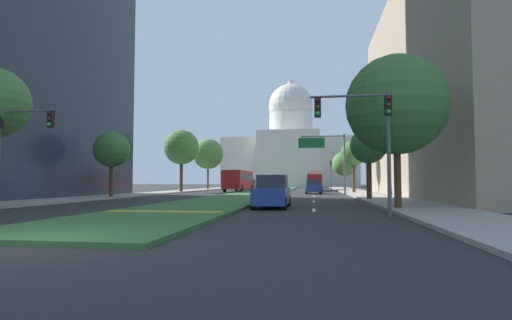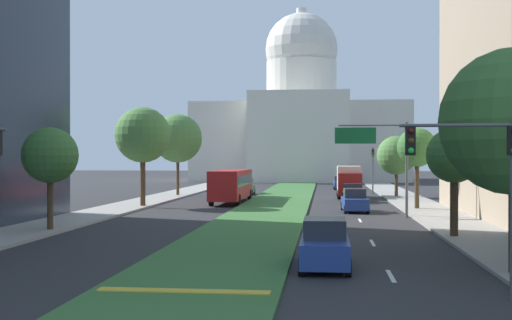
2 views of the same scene
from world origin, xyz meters
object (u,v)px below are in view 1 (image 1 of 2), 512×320
capitol_building (291,152)px  sedan_lead_stopped (272,192)px  traffic_light_near_right (367,125)px  street_tree_right_mid (369,146)px  street_tree_right_near (396,105)px  street_tree_left_distant (208,154)px  street_tree_left_mid (112,150)px  traffic_light_near_left (14,136)px  sedan_midblock (313,187)px  box_truck_delivery (315,180)px  street_tree_left_far (181,147)px  city_bus (238,179)px  sedan_distant (316,186)px  street_tree_right_distant (345,164)px  sedan_very_far (313,185)px  traffic_light_far_right (331,171)px  street_tree_right_far (354,154)px  overhead_guide_sign (328,152)px  sedan_far_horizon (250,185)px

capitol_building → sedan_lead_stopped: 92.91m
traffic_light_near_right → street_tree_right_mid: bearing=82.2°
street_tree_right_near → street_tree_left_distant: 49.15m
traffic_light_near_right → street_tree_left_mid: (-19.58, 15.28, 0.40)m
traffic_light_near_left → street_tree_right_mid: 23.43m
sedan_midblock → box_truck_delivery: box_truck_delivery is taller
sedan_midblock → sedan_lead_stopped: bearing=-95.1°
sedan_lead_stopped → street_tree_left_far: bearing=118.2°
traffic_light_near_left → street_tree_right_mid: size_ratio=0.92×
street_tree_left_far → street_tree_left_mid: bearing=-90.8°
street_tree_right_mid → city_bus: street_tree_right_mid is taller
sedan_distant → street_tree_right_mid: bearing=-81.6°
street_tree_right_distant → sedan_very_far: 17.02m
capitol_building → traffic_light_near_left: size_ratio=7.05×
street_tree_right_near → street_tree_left_distant: bearing=116.3°
traffic_light_near_left → traffic_light_far_right: 56.42m
street_tree_right_mid → city_bus: 28.56m
box_truck_delivery → capitol_building: bearing=97.5°
capitol_building → sedan_midblock: capitol_building is taller
street_tree_left_mid → street_tree_right_mid: street_tree_left_mid is taller
capitol_building → street_tree_right_far: 66.40m
overhead_guide_sign → city_bus: 17.90m
street_tree_right_mid → street_tree_left_far: 28.18m
sedan_midblock → overhead_guide_sign: bearing=-70.4°
sedan_lead_stopped → sedan_very_far: bearing=88.0°
traffic_light_far_right → city_bus: (-13.70, -15.91, -1.54)m
traffic_light_far_right → street_tree_right_far: street_tree_right_far is taller
traffic_light_near_right → sedan_distant: bearing=92.7°
traffic_light_near_right → city_bus: size_ratio=0.47×
sedan_very_far → sedan_distant: bearing=-88.8°
capitol_building → box_truck_delivery: 51.48m
street_tree_right_far → sedan_very_far: street_tree_right_far is taller
traffic_light_near_right → sedan_very_far: bearing=92.2°
sedan_lead_stopped → sedan_far_horizon: size_ratio=1.05×
sedan_far_horizon → street_tree_right_distant: bearing=-11.8°
street_tree_left_mid → sedan_midblock: street_tree_left_mid is taller
capitol_building → street_tree_left_far: size_ratio=4.46×
street_tree_left_mid → city_bus: 24.55m
street_tree_left_distant → street_tree_right_distant: (22.61, 0.40, -1.79)m
street_tree_right_distant → sedan_far_horizon: size_ratio=1.48×
street_tree_right_mid → street_tree_right_far: street_tree_right_far is taller
traffic_light_near_right → street_tree_left_mid: 24.84m
street_tree_left_far → traffic_light_far_right: bearing=47.3°
traffic_light_near_right → sedan_midblock: (-2.27, 30.27, -2.98)m
sedan_very_far → street_tree_left_far: bearing=-118.3°
street_tree_right_far → sedan_midblock: bearing=-157.2°
traffic_light_near_right → sedan_very_far: 64.33m
sedan_midblock → city_bus: bearing=141.2°
sedan_very_far → street_tree_right_near: bearing=-85.8°
traffic_light_near_left → street_tree_right_near: bearing=7.8°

